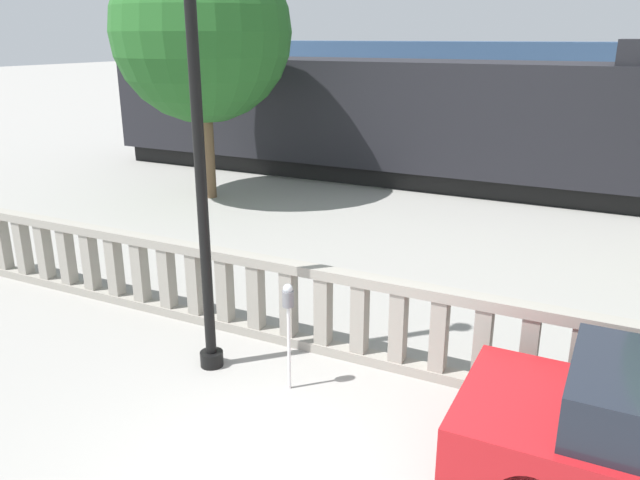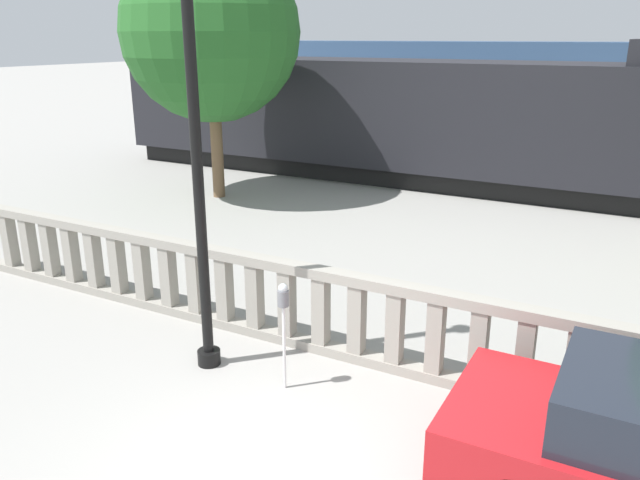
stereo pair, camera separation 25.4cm
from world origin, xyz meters
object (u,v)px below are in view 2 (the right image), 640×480
object	(u,v)px
parking_meter	(283,308)
tree_left	(211,32)
train_far	(465,85)
train_near	(396,118)
lamppost	(194,120)

from	to	relation	value
parking_meter	tree_left	size ratio (longest dim) A/B	0.21
train_far	tree_left	xyz separation A→B (m)	(-2.41, -15.21, 2.23)
train_far	train_near	bearing A→B (deg)	-84.74
parking_meter	train_near	distance (m)	12.39
lamppost	tree_left	distance (m)	9.39
parking_meter	tree_left	xyz separation A→B (m)	(-6.74, 7.55, 3.22)
parking_meter	train_far	distance (m)	23.19
lamppost	train_far	world-z (taller)	lamppost
lamppost	parking_meter	xyz separation A→B (m)	(1.22, -0.03, -2.18)
tree_left	train_near	bearing A→B (deg)	51.97
train_near	train_far	world-z (taller)	train_far
parking_meter	train_far	xyz separation A→B (m)	(-4.33, 22.76, 0.99)
train_near	parking_meter	bearing A→B (deg)	-74.36
lamppost	train_near	size ratio (longest dim) A/B	0.36
lamppost	parking_meter	size ratio (longest dim) A/B	4.56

